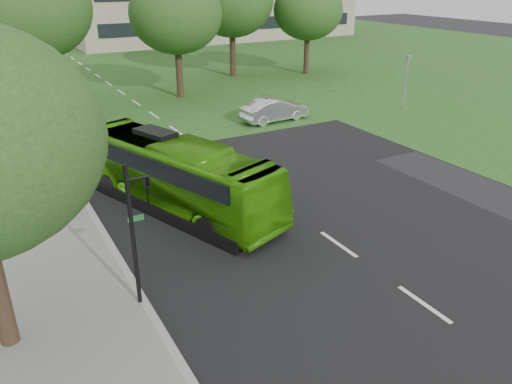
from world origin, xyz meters
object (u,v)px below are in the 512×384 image
Objects in this scene: sedan at (274,110)px; camera_pole at (406,75)px; tree_park_b at (29,7)px; tree_park_d at (232,1)px; tree_park_c at (176,14)px; tree_park_e at (308,10)px; traffic_light at (137,226)px; bus at (174,174)px.

sedan is 9.92m from camera_pole.
tree_park_d is at bearing 18.20° from tree_park_b.
tree_park_b is at bearing 49.89° from sedan.
sedan is at bearing -36.37° from tree_park_b.
tree_park_b is 9.80m from tree_park_c.
tree_park_c reaches higher than sedan.
tree_park_e is at bearing 13.44° from tree_park_c.
traffic_light reaches higher than camera_pole.
bus is at bearing -134.63° from tree_park_e.
traffic_light is (-24.64, -27.52, -3.14)m from tree_park_e.
tree_park_e is 0.82× the size of bus.
tree_park_b is 18.02m from tree_park_d.
tree_park_e is 1.92× the size of traffic_light.
bus is at bearing -112.02° from tree_park_c.
traffic_light is at bearing -131.84° from tree_park_e.
bus is 13.63m from sedan.
sedan is 1.23× the size of camera_pole.
tree_park_e is at bearing 85.23° from camera_pole.
camera_pole is (9.65, -1.63, 1.63)m from sedan.
tree_park_b reaches higher than tree_park_e.
tree_park_c is 9.20m from tree_park_d.
tree_park_d is at bearing 161.97° from tree_park_e.
tree_park_b reaches higher than camera_pole.
traffic_light is at bearing -121.21° from tree_park_d.
camera_pole is (5.08, -16.50, -4.16)m from tree_park_d.
tree_park_e is at bearing 25.86° from bus.
traffic_light is 1.19× the size of camera_pole.
tree_park_b is 24.44m from traffic_light.
traffic_light is (-10.64, -24.17, -3.51)m from tree_park_c.
tree_park_b reaches higher than traffic_light.
tree_park_c reaches higher than tree_park_e.
bus is (2.34, -18.25, -5.40)m from tree_park_b.
tree_park_d reaches higher than tree_park_c.
tree_park_d is at bearing 52.56° from traffic_light.
bus is at bearing -82.69° from tree_park_b.
camera_pole is at bearing -26.09° from tree_park_b.
tree_park_b is 2.31× the size of traffic_light.
traffic_light is (-13.41, -14.82, 1.83)m from sedan.
tree_park_e is at bearing 8.28° from tree_park_b.
tree_park_b is 1.13× the size of tree_park_c.
tree_park_d reaches higher than camera_pole.
bus is at bearing -158.09° from camera_pole.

